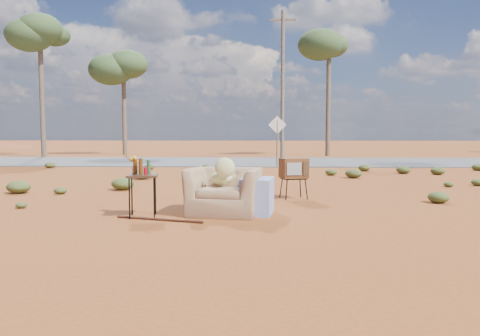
{
  "coord_description": "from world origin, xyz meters",
  "views": [
    {
      "loc": [
        0.66,
        -8.17,
        1.51
      ],
      "look_at": [
        0.32,
        0.91,
        0.8
      ],
      "focal_mm": 35.0,
      "sensor_mm": 36.0,
      "label": 1
    }
  ],
  "objects": [
    {
      "name": "scrub_patch",
      "position": [
        -0.82,
        4.41,
        0.14
      ],
      "size": [
        17.49,
        8.07,
        0.33
      ],
      "color": "#4A5726",
      "rests_on": "ground"
    },
    {
      "name": "road_sign",
      "position": [
        1.5,
        12.0,
        1.5
      ],
      "size": [
        0.78,
        0.06,
        2.19
      ],
      "color": "brown",
      "rests_on": "ground"
    },
    {
      "name": "rusty_bar",
      "position": [
        -1.01,
        -0.39,
        0.02
      ],
      "size": [
        1.57,
        0.5,
        0.04
      ],
      "primitive_type": "cylinder",
      "rotation": [
        0.0,
        1.57,
        -0.29
      ],
      "color": "#471F13",
      "rests_on": "ground"
    },
    {
      "name": "side_table",
      "position": [
        -1.41,
        -0.01,
        0.78
      ],
      "size": [
        0.6,
        0.6,
        1.06
      ],
      "rotation": [
        0.0,
        0.0,
        0.17
      ],
      "color": "#382214",
      "rests_on": "ground"
    },
    {
      "name": "highway",
      "position": [
        0.0,
        15.0,
        0.02
      ],
      "size": [
        140.0,
        7.0,
        0.04
      ],
      "primitive_type": "cube",
      "color": "#565659",
      "rests_on": "ground"
    },
    {
      "name": "tv_unit",
      "position": [
        1.47,
        2.29,
        0.68
      ],
      "size": [
        0.67,
        0.59,
        0.92
      ],
      "rotation": [
        0.0,
        0.0,
        0.28
      ],
      "color": "black",
      "rests_on": "ground"
    },
    {
      "name": "eucalyptus_center",
      "position": [
        5.0,
        21.0,
        6.43
      ],
      "size": [
        3.2,
        3.2,
        7.6
      ],
      "color": "brown",
      "rests_on": "ground"
    },
    {
      "name": "utility_pole_center",
      "position": [
        2.0,
        17.5,
        4.15
      ],
      "size": [
        1.4,
        0.2,
        8.0
      ],
      "color": "brown",
      "rests_on": "ground"
    },
    {
      "name": "eucalyptus_left",
      "position": [
        -12.0,
        19.0,
        6.92
      ],
      "size": [
        3.2,
        3.2,
        8.1
      ],
      "color": "brown",
      "rests_on": "ground"
    },
    {
      "name": "ground",
      "position": [
        0.0,
        0.0,
        0.0
      ],
      "size": [
        140.0,
        140.0,
        0.0
      ],
      "primitive_type": "plane",
      "color": "brown",
      "rests_on": "ground"
    },
    {
      "name": "eucalyptus_near_left",
      "position": [
        -8.0,
        22.0,
        5.45
      ],
      "size": [
        3.2,
        3.2,
        6.6
      ],
      "color": "brown",
      "rests_on": "ground"
    },
    {
      "name": "armchair",
      "position": [
        0.16,
        0.32,
        0.53
      ],
      "size": [
        1.63,
        1.01,
        1.13
      ],
      "rotation": [
        0.0,
        0.0,
        -0.14
      ],
      "color": "#977352",
      "rests_on": "ground"
    }
  ]
}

